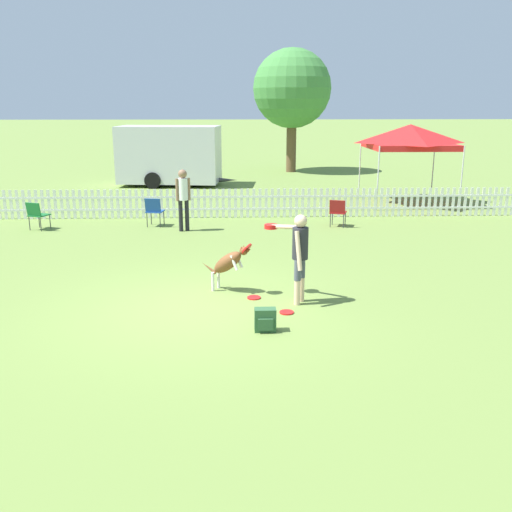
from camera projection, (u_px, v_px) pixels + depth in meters
ground_plane at (199, 309)px, 9.92m from camera, size 240.00×240.00×0.00m
handler_person at (298, 248)px, 9.99m from camera, size 0.79×0.97×1.61m
leaping_dog at (229, 262)px, 10.69m from camera, size 1.01×0.64×0.99m
frisbee_near_handler at (287, 312)px, 9.73m from camera, size 0.25×0.25×0.02m
frisbee_near_dog at (254, 298)px, 10.46m from camera, size 0.25×0.25×0.02m
backpack_on_grass at (265, 320)px, 8.91m from camera, size 0.34×0.22×0.37m
picket_fence at (214, 203)px, 17.71m from camera, size 19.51×0.04×0.90m
folding_chair_blue_left at (154, 209)px, 16.42m from camera, size 0.53×0.55×0.84m
folding_chair_center at (338, 211)px, 16.39m from camera, size 0.57×0.58×0.80m
folding_chair_green_right at (37, 213)px, 15.97m from camera, size 0.61×0.62×0.80m
canopy_tent_main at (410, 137)px, 19.79m from camera, size 2.84×2.84×2.76m
spectator_standing at (183, 194)px, 15.72m from camera, size 0.39×0.27×1.72m
equipment_trailer at (170, 154)px, 24.53m from camera, size 5.13×2.54×2.53m
tree_left_grove at (292, 89)px, 28.73m from camera, size 3.95×3.95×6.16m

